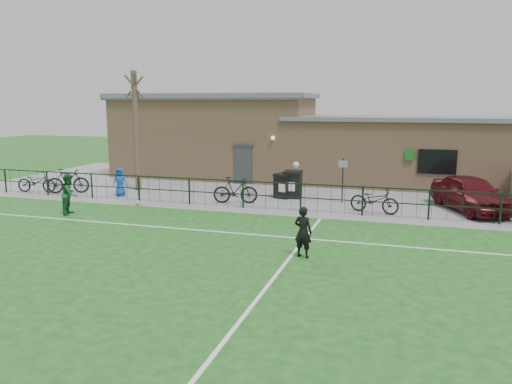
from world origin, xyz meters
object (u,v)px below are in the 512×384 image
(sign_post, at_px, (343,181))
(ball_ground, at_px, (138,203))
(wheelie_bin_left, at_px, (284,187))
(bare_tree, at_px, (136,132))
(bicycle_a, at_px, (37,182))
(car_maroon, at_px, (471,193))
(spectator_child, at_px, (120,182))
(bicycle_e, at_px, (374,200))
(bicycle_b, at_px, (68,181))
(bicycle_d, at_px, (235,190))
(outfield_player, at_px, (70,194))
(wheelie_bin_right, at_px, (293,185))

(sign_post, relative_size, ball_ground, 8.28)
(wheelie_bin_left, bearing_deg, bare_tree, -160.97)
(wheelie_bin_left, height_order, bicycle_a, wheelie_bin_left)
(wheelie_bin_left, distance_m, car_maroon, 8.07)
(sign_post, bearing_deg, spectator_child, -171.97)
(bicycle_e, bearing_deg, wheelie_bin_left, 78.80)
(wheelie_bin_left, distance_m, bicycle_b, 10.69)
(spectator_child, bearing_deg, bicycle_d, -12.67)
(outfield_player, bearing_deg, car_maroon, -87.74)
(bicycle_b, distance_m, ball_ground, 5.11)
(bicycle_b, bearing_deg, bicycle_e, -114.29)
(car_maroon, bearing_deg, bare_tree, 155.07)
(outfield_player, bearing_deg, bicycle_d, -72.02)
(wheelie_bin_left, bearing_deg, outfield_player, -124.72)
(bare_tree, bearing_deg, ball_ground, -60.07)
(bicycle_b, distance_m, bicycle_d, 8.74)
(wheelie_bin_right, bearing_deg, bicycle_b, -173.65)
(bare_tree, height_order, sign_post, bare_tree)
(car_maroon, relative_size, spectator_child, 3.22)
(bicycle_e, distance_m, ball_ground, 10.10)
(outfield_player, bearing_deg, spectator_child, -14.19)
(bicycle_d, bearing_deg, car_maroon, -96.20)
(wheelie_bin_left, xyz_separation_m, bicycle_d, (-1.76, -1.90, 0.06))
(wheelie_bin_left, xyz_separation_m, outfield_player, (-7.48, -5.80, 0.26))
(sign_post, distance_m, bicycle_e, 2.30)
(bicycle_a, relative_size, ball_ground, 8.38)
(bare_tree, distance_m, ball_ground, 4.84)
(bicycle_b, xyz_separation_m, ball_ground, (4.82, -1.61, -0.51))
(bicycle_b, bearing_deg, sign_post, -107.19)
(bare_tree, height_order, wheelie_bin_left, bare_tree)
(wheelie_bin_right, xyz_separation_m, spectator_child, (-8.00, -2.07, 0.09))
(bare_tree, relative_size, bicycle_b, 2.95)
(outfield_player, distance_m, ball_ground, 2.94)
(bare_tree, distance_m, bicycle_b, 4.13)
(car_maroon, bearing_deg, spectator_child, 161.21)
(outfield_player, bearing_deg, bare_tree, -14.81)
(bare_tree, bearing_deg, outfield_player, -88.45)
(wheelie_bin_left, distance_m, outfield_player, 9.47)
(wheelie_bin_right, height_order, spectator_child, spectator_child)
(bicycle_a, distance_m, outfield_player, 5.92)
(wheelie_bin_left, distance_m, bicycle_d, 2.59)
(outfield_player, bearing_deg, wheelie_bin_right, -69.05)
(sign_post, relative_size, car_maroon, 0.46)
(wheelie_bin_right, relative_size, bicycle_b, 0.58)
(bicycle_a, height_order, bicycle_d, bicycle_d)
(wheelie_bin_right, bearing_deg, spectator_child, -170.35)
(sign_post, bearing_deg, bicycle_a, -173.14)
(wheelie_bin_right, xyz_separation_m, car_maroon, (7.67, -0.75, 0.15))
(spectator_child, xyz_separation_m, outfield_player, (0.15, -3.91, 0.12))
(wheelie_bin_right, distance_m, bicycle_e, 4.52)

